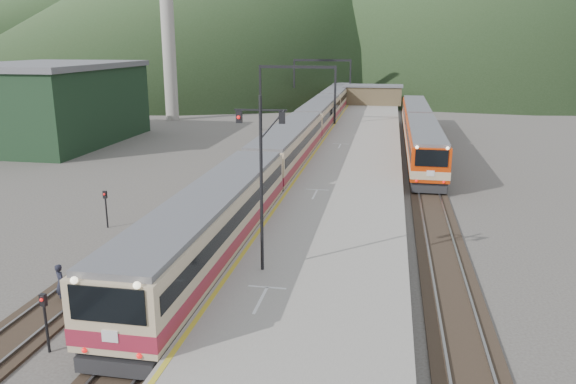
% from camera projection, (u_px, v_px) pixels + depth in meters
% --- Properties ---
extents(track_main, '(2.60, 200.00, 0.23)m').
position_uv_depth(track_main, '(301.00, 154.00, 55.19)').
color(track_main, black).
rests_on(track_main, ground).
extents(track_far, '(2.60, 200.00, 0.23)m').
position_uv_depth(track_far, '(251.00, 152.00, 56.05)').
color(track_far, black).
rests_on(track_far, ground).
extents(track_second, '(2.60, 200.00, 0.23)m').
position_uv_depth(track_second, '(420.00, 158.00, 53.21)').
color(track_second, black).
rests_on(track_second, ground).
extents(platform, '(8.00, 100.00, 1.00)m').
position_uv_depth(platform, '(357.00, 156.00, 52.21)').
color(platform, gray).
rests_on(platform, ground).
extents(gantry_near, '(9.55, 0.25, 8.00)m').
position_uv_depth(gantry_near, '(297.00, 85.00, 68.50)').
color(gantry_near, black).
rests_on(gantry_near, ground).
extents(gantry_far, '(9.55, 0.25, 8.00)m').
position_uv_depth(gantry_far, '(322.00, 74.00, 92.25)').
color(gantry_far, black).
rests_on(gantry_far, ground).
extents(warehouse, '(14.50, 20.50, 8.60)m').
position_uv_depth(warehouse, '(49.00, 103.00, 60.82)').
color(warehouse, black).
rests_on(warehouse, ground).
extents(smokestack, '(1.80, 1.80, 30.00)m').
position_uv_depth(smokestack, '(167.00, 9.00, 76.00)').
color(smokestack, '#9E998E').
rests_on(smokestack, ground).
extents(station_shed, '(9.40, 4.40, 3.10)m').
position_uv_depth(station_shed, '(373.00, 95.00, 89.67)').
color(station_shed, brown).
rests_on(station_shed, platform).
extents(hill_d, '(200.00, 200.00, 55.00)m').
position_uv_depth(hill_d, '(113.00, 4.00, 258.77)').
color(hill_d, '#304B25').
rests_on(hill_d, ground).
extents(main_train, '(3.13, 107.22, 3.82)m').
position_uv_depth(main_train, '(320.00, 114.00, 68.70)').
color(main_train, tan).
rests_on(main_train, track_main).
extents(second_train, '(2.79, 37.96, 3.40)m').
position_uv_depth(second_train, '(419.00, 130.00, 57.90)').
color(second_train, '#C03107').
rests_on(second_train, track_second).
extents(signal_mast, '(2.20, 0.30, 7.67)m').
position_uv_depth(signal_mast, '(261.00, 167.00, 23.76)').
color(signal_mast, black).
rests_on(signal_mast, platform).
extents(short_signal_a, '(0.24, 0.19, 2.27)m').
position_uv_depth(short_signal_a, '(45.00, 315.00, 19.81)').
color(short_signal_a, black).
rests_on(short_signal_a, ground).
extents(short_signal_b, '(0.24, 0.19, 2.27)m').
position_uv_depth(short_signal_b, '(259.00, 154.00, 48.01)').
color(short_signal_b, black).
rests_on(short_signal_b, ground).
extents(short_signal_c, '(0.22, 0.16, 2.27)m').
position_uv_depth(short_signal_c, '(106.00, 204.00, 33.30)').
color(short_signal_c, black).
rests_on(short_signal_c, ground).
extents(worker, '(0.76, 0.73, 1.74)m').
position_uv_depth(worker, '(61.00, 283.00, 23.82)').
color(worker, black).
rests_on(worker, ground).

